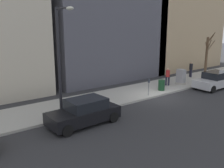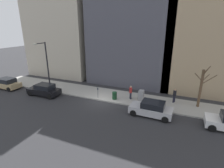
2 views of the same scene
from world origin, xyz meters
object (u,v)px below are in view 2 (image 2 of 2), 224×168
Objects in this scene: streetlamp at (46,63)px; office_tower_right at (69,15)px; utility_box at (141,96)px; parked_car_silver at (151,109)px; parked_car_black at (44,90)px; bare_tree at (201,87)px; parking_meter at (98,92)px; pedestrian_near_meter at (175,95)px; parked_car_tan at (7,83)px; pedestrian_midblock at (131,92)px; trash_bin at (115,96)px; office_block_center at (138,27)px.

streetlamp is 13.22m from office_tower_right.
parked_car_silver is at bearing -145.78° from utility_box.
bare_tree is at bearing -79.94° from parked_car_black.
utility_box reaches higher than parked_car_black.
bare_tree is at bearing -79.32° from parking_meter.
pedestrian_near_meter is at bearing -112.89° from office_tower_right.
office_tower_right is at bearing -11.61° from parked_car_tan.
parked_car_silver and parked_car_tan have the same top height.
office_tower_right is (8.48, 20.08, 9.34)m from pedestrian_near_meter.
utility_box is 0.86× the size of pedestrian_midblock.
office_tower_right reaches higher than parking_meter.
bare_tree is at bearing -81.16° from parked_car_tan.
streetlamp is 11.83m from pedestrian_midblock.
streetlamp is at bearing 93.68° from trash_bin.
pedestrian_near_meter is (3.91, -1.88, 0.35)m from parked_car_silver.
pedestrian_midblock is at bearing -167.58° from office_block_center.
trash_bin is 0.05× the size of office_block_center.
office_tower_right reaches higher than bare_tree.
office_block_center reaches higher than pedestrian_near_meter.
pedestrian_near_meter is at bearing -24.44° from parked_car_silver.
parked_car_silver is 3.14× the size of parking_meter.
parking_meter is at bearing -88.74° from streetlamp.
bare_tree is 0.23× the size of office_tower_right.
pedestrian_near_meter and pedestrian_midblock have the same top height.
office_block_center is (11.30, -1.59, 7.54)m from parking_meter.
streetlamp reaches higher than pedestrian_midblock.
streetlamp is (-1.02, 12.76, 3.17)m from utility_box.
office_block_center is 13.07m from office_tower_right.
pedestrian_midblock is (2.92, -10.76, 0.35)m from parked_car_black.
parked_car_black is 0.25× the size of office_block_center.
parking_meter is 0.21× the size of streetlamp.
pedestrian_midblock is (2.97, -17.74, 0.35)m from parked_car_tan.
pedestrian_midblock is at bearing 72.55° from utility_box.
trash_bin is at bearing -127.66° from office_tower_right.
parked_car_tan is 21.69m from office_block_center.
trash_bin is 2.01m from pedestrian_midblock.
office_block_center reaches higher than streetlamp.
parking_meter is 5.26m from utility_box.
utility_box is (2.47, 1.68, 0.11)m from parked_car_silver.
bare_tree reaches higher than pedestrian_midblock.
parked_car_tan is 25.60m from bare_tree.
parked_car_tan is 3.12× the size of parking_meter.
parked_car_silver reaches higher than parking_meter.
parked_car_black is 16.20m from pedestrian_near_meter.
trash_bin is at bearing 100.28° from bare_tree.
office_block_center is at bearing 23.45° from parked_car_silver.
pedestrian_near_meter reaches higher than trash_bin.
office_block_center is at bearing -35.07° from parked_car_black.
parked_car_black is at bearing 103.18° from parking_meter.
parked_car_silver is 20.82m from parked_car_tan.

